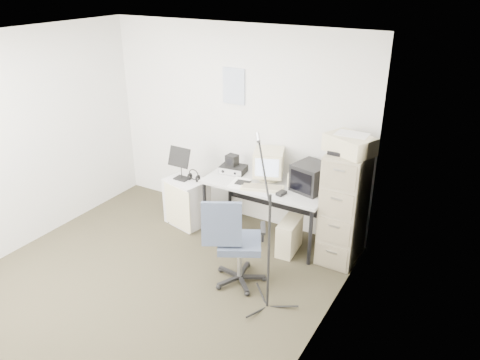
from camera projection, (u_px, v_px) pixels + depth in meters
The scene contains 23 objects.
floor at pixel (151, 282), 5.01m from camera, with size 3.60×3.60×0.01m, color #383325.
ceiling at pixel (128, 41), 3.97m from camera, with size 3.60×3.60×0.01m, color white.
wall_back at pixel (236, 125), 5.91m from camera, with size 3.60×0.02×2.50m, color white.
wall_left at pixel (19, 143), 5.31m from camera, with size 0.02×3.60×2.50m, color white.
wall_right at pixel (317, 221), 3.67m from camera, with size 0.02×3.60×2.50m, color white.
wall_calendar at pixel (234, 86), 5.70m from camera, with size 0.30×0.02×0.44m, color white.
filing_cabinet at pixel (344, 207), 5.19m from camera, with size 0.40×0.60×1.30m, color #9B8F6E.
printer at pixel (350, 144), 4.85m from camera, with size 0.49×0.33×0.19m, color beige.
desk at pixel (266, 210), 5.71m from camera, with size 1.50×0.70×0.73m, color silver.
crt_monitor at pixel (269, 165), 5.58m from camera, with size 0.34×0.36×0.38m, color beige.
crt_tv at pixel (311, 177), 5.33m from camera, with size 0.35×0.37×0.32m, color black.
desk_speaker at pixel (293, 180), 5.44m from camera, with size 0.09×0.09×0.17m, color beige.
keyboard at pixel (262, 188), 5.41m from camera, with size 0.49×0.17×0.03m, color beige.
mouse at pixel (281, 193), 5.27m from camera, with size 0.07×0.12×0.04m, color black.
radio_receiver at pixel (233, 169), 5.84m from camera, with size 0.31×0.22×0.09m, color black.
radio_speaker at pixel (232, 160), 5.81m from camera, with size 0.13×0.12×0.13m, color black.
papers at pixel (240, 183), 5.54m from camera, with size 0.21×0.28×0.02m, color white.
pc_tower at pixel (289, 236), 5.48m from camera, with size 0.19×0.43×0.40m, color beige.
office_chair at pixel (240, 241), 4.82m from camera, with size 0.57×0.57×0.99m, color #455069.
side_cart at pixel (187, 201), 6.05m from camera, with size 0.50×0.40×0.62m, color silver.
music_stand at pixel (181, 163), 5.86m from camera, with size 0.30×0.16×0.44m, color black.
headphones at pixel (194, 177), 5.89m from camera, with size 0.16×0.16×0.03m, color black.
mic_stand at pixel (269, 236), 4.32m from camera, with size 0.02×0.02×1.61m, color black.
Camera 1 is at (2.88, -3.08, 3.06)m, focal length 35.00 mm.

